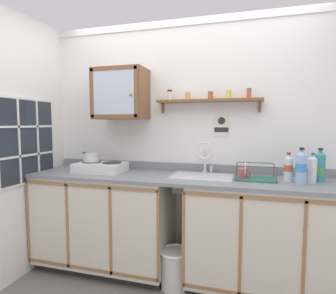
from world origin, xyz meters
TOP-DOWN VIEW (x-y plane):
  - back_wall at (0.00, 0.66)m, footprint 3.50×0.07m
  - lower_cabinet_run at (-0.77, 0.34)m, footprint 1.34×0.61m
  - lower_cabinet_run_right at (0.76, 0.34)m, footprint 1.36×0.61m
  - countertop at (0.00, 0.34)m, footprint 2.86×0.63m
  - backsplash at (0.00, 0.63)m, footprint 2.86×0.02m
  - sink at (0.19, 0.38)m, footprint 0.54×0.42m
  - hot_plate_stove at (-0.82, 0.35)m, footprint 0.47×0.33m
  - saucepan at (-0.94, 0.38)m, footprint 0.28×0.25m
  - bottle_detergent_teal_0 at (1.15, 0.45)m, footprint 0.08×0.08m
  - bottle_opaque_white_1 at (1.08, 0.37)m, footprint 0.07×0.07m
  - bottle_water_blue_2 at (0.98, 0.29)m, footprint 0.09×0.09m
  - bottle_water_clear_3 at (0.90, 0.38)m, footprint 0.07×0.07m
  - dish_rack at (0.63, 0.38)m, footprint 0.34×0.25m
  - mug at (0.54, 0.38)m, footprint 0.12×0.08m
  - wall_cabinet at (-0.65, 0.48)m, footprint 0.51×0.35m
  - spice_shelf at (0.21, 0.57)m, footprint 0.99×0.14m
  - warning_sign at (0.33, 0.64)m, footprint 0.16×0.01m
  - window at (-1.45, 0.10)m, footprint 0.03×0.71m
  - trash_bin at (-0.01, 0.19)m, footprint 0.28×0.28m

SIDE VIEW (x-z plane):
  - trash_bin at x=-0.01m, z-range 0.01..0.35m
  - lower_cabinet_run_right at x=0.76m, z-range 0.00..0.94m
  - lower_cabinet_run at x=-0.77m, z-range 0.00..0.94m
  - sink at x=0.19m, z-range 0.72..1.16m
  - countertop at x=0.00m, z-range 0.94..0.97m
  - dish_rack at x=0.63m, z-range 0.91..1.06m
  - backsplash at x=0.00m, z-range 0.97..1.05m
  - mug at x=0.54m, z-range 0.97..1.05m
  - hot_plate_stove at x=-0.82m, z-range 0.96..1.06m
  - bottle_opaque_white_1 at x=1.08m, z-range 0.95..1.20m
  - bottle_water_clear_3 at x=0.90m, z-range 0.96..1.20m
  - bottle_detergent_teal_0 at x=1.15m, z-range 0.95..1.23m
  - bottle_water_blue_2 at x=0.98m, z-range 0.96..1.25m
  - saucepan at x=-0.94m, z-range 1.06..1.15m
  - back_wall at x=0.00m, z-range 0.01..2.47m
  - window at x=-1.45m, z-range 0.87..1.69m
  - warning_sign at x=0.33m, z-range 1.31..1.56m
  - spice_shelf at x=0.21m, z-range 1.56..1.78m
  - wall_cabinet at x=-0.65m, z-range 1.49..1.98m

